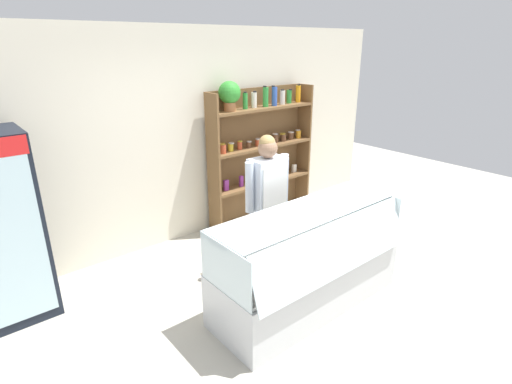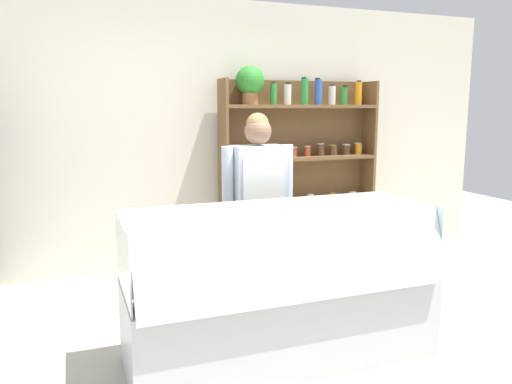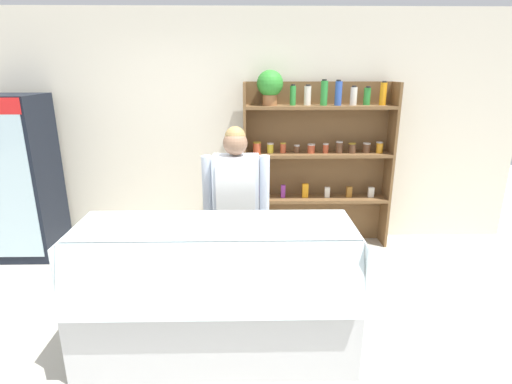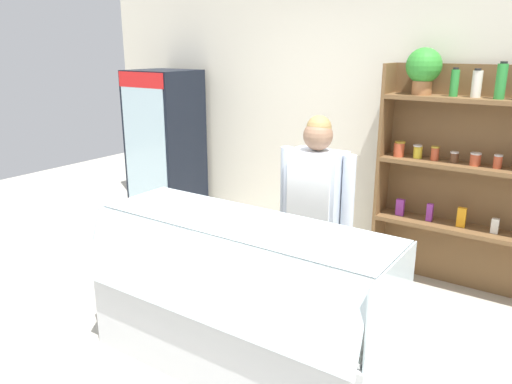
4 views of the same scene
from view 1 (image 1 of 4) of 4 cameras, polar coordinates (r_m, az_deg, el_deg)
The scene contains 5 objects.
ground_plane at distance 4.28m, azimuth 7.69°, elevation -15.26°, with size 12.00×12.00×0.00m, color #B7B2A3.
back_wall at distance 5.31m, azimuth -9.18°, elevation 7.90°, with size 6.80×0.10×2.70m, color silver.
shelving_unit at distance 5.69m, azimuth 0.11°, elevation 7.12°, with size 1.71×0.29×2.04m.
deli_display_case at distance 4.08m, azimuth 7.26°, elevation -11.95°, with size 1.99×0.79×1.01m.
shop_clerk at distance 4.37m, azimuth 1.66°, elevation -0.34°, with size 0.59×0.25×1.59m.
Camera 1 is at (-2.62, -2.29, 2.50)m, focal length 28.00 mm.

